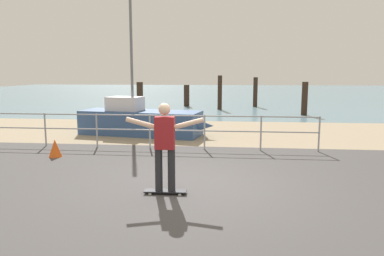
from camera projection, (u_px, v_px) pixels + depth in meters
The scene contains 13 objects.
ground_plane at pixel (188, 205), 6.40m from camera, with size 24.00×10.00×0.04m, color #474444.
beach_strip at pixel (211, 132), 14.27m from camera, with size 24.00×6.00×0.04m, color tan.
sea_surface at pixel (224, 93), 41.80m from camera, with size 72.00×50.00×0.04m, color slate.
railing_fence at pixel (150, 126), 10.99m from camera, with size 9.93×0.05×1.05m.
sailboat at pixel (145, 121), 13.41m from camera, with size 5.06×2.15×5.26m.
skateboard at pixel (165, 191), 6.91m from camera, with size 0.81×0.22×0.08m.
skateboarder at pixel (165, 142), 6.77m from camera, with size 1.45×0.22×1.65m.
groyne_post_0 at pixel (140, 97), 21.30m from camera, with size 0.37×0.37×1.74m, color #332319.
groyne_post_1 at pixel (187, 96), 24.75m from camera, with size 0.37×0.37×1.46m, color #332319.
groyne_post_2 at pixel (220, 93), 22.43m from camera, with size 0.27×0.27×2.11m, color #332319.
groyne_post_3 at pixel (255, 92), 24.29m from camera, with size 0.29×0.29×1.97m, color #332319.
groyne_post_4 at pixel (305, 99), 19.55m from camera, with size 0.32×0.32×1.79m, color #332319.
traffic_cone at pixel (55, 148), 9.92m from camera, with size 0.36×0.36×0.50m, color #E55919.
Camera 1 is at (0.69, -7.09, 2.29)m, focal length 34.34 mm.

